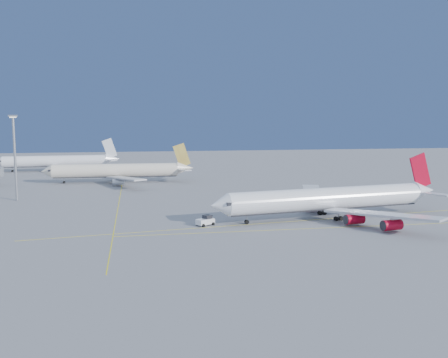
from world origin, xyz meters
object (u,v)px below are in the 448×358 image
airliner_etihad (119,171)px  light_mast (15,150)px  airliner_virgin (332,199)px  pushback_tug (206,221)px  airliner_third (58,161)px

airliner_etihad → light_mast: size_ratio=2.25×
airliner_virgin → pushback_tug: 32.62m
airliner_virgin → airliner_etihad: bearing=115.1°
airliner_third → pushback_tug: bearing=-71.0°
airliner_third → airliner_etihad: bearing=-60.7°
pushback_tug → light_mast: (-50.96, 44.51, 13.99)m
airliner_etihad → light_mast: (-29.11, -37.47, 10.51)m
pushback_tug → light_mast: light_mast is taller
pushback_tug → airliner_virgin: bearing=-25.4°
airliner_virgin → airliner_third: bearing=114.2°
airliner_third → pushback_tug: (50.97, -128.77, -3.50)m
airliner_virgin → light_mast: (-83.19, 41.05, 10.37)m
airliner_etihad → airliner_virgin: bearing=-53.6°
airliner_virgin → airliner_third: 150.41m
airliner_virgin → airliner_third: size_ratio=1.12×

